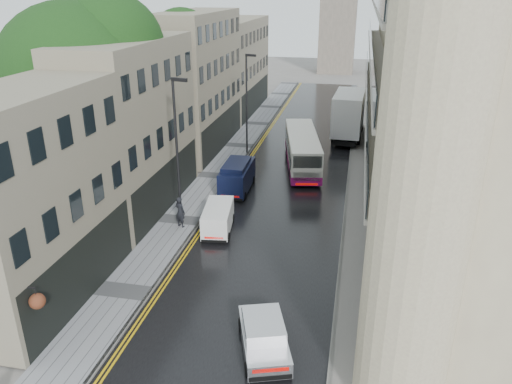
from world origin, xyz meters
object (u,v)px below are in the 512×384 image
at_px(cream_bus, 291,161).
at_px(white_lorry, 334,120).
at_px(tree_near, 79,108).
at_px(silver_hatchback, 248,360).
at_px(lamp_post_far, 247,105).
at_px(white_van, 203,228).
at_px(navy_van, 220,183).
at_px(pedestrian, 180,212).
at_px(lamp_post_near, 177,154).
at_px(tree_far, 161,83).

relative_size(cream_bus, white_lorry, 1.15).
height_order(tree_near, cream_bus, tree_near).
height_order(tree_near, silver_hatchback, tree_near).
relative_size(silver_hatchback, lamp_post_far, 0.46).
xyz_separation_m(silver_hatchback, white_van, (-5.04, 10.39, 0.09)).
xyz_separation_m(navy_van, pedestrian, (-1.20, -5.06, -0.10)).
distance_m(white_van, lamp_post_far, 17.22).
distance_m(lamp_post_near, lamp_post_far, 14.86).
height_order(tree_near, white_lorry, tree_near).
bearing_deg(lamp_post_near, navy_van, 85.94).
height_order(navy_van, lamp_post_far, lamp_post_far).
xyz_separation_m(cream_bus, white_van, (-3.68, -11.34, -0.57)).
height_order(cream_bus, lamp_post_far, lamp_post_far).
bearing_deg(tree_far, tree_near, -91.32).
relative_size(tree_near, pedestrian, 7.00).
distance_m(tree_far, silver_hatchback, 30.23).
xyz_separation_m(white_lorry, silver_hatchback, (-1.30, -31.94, -1.60)).
height_order(silver_hatchback, lamp_post_near, lamp_post_near).
relative_size(tree_near, lamp_post_far, 1.61).
bearing_deg(white_lorry, navy_van, -111.93).
bearing_deg(white_lorry, cream_bus, -101.74).
bearing_deg(silver_hatchback, cream_bus, 75.20).
xyz_separation_m(tree_far, pedestrian, (6.70, -14.71, -5.12)).
distance_m(white_van, navy_van, 6.43).
xyz_separation_m(white_van, lamp_post_near, (-2.07, 1.98, 3.81)).
bearing_deg(silver_hatchback, lamp_post_near, 101.48).
distance_m(tree_far, navy_van, 13.45).
bearing_deg(navy_van, white_van, -85.24).
bearing_deg(white_van, lamp_post_far, 85.82).
distance_m(tree_near, lamp_post_near, 7.25).
height_order(silver_hatchback, white_van, white_van).
bearing_deg(lamp_post_near, cream_bus, 71.98).
bearing_deg(cream_bus, lamp_post_near, -132.42).
relative_size(tree_near, lamp_post_near, 1.53).
bearing_deg(navy_van, lamp_post_far, 90.97).
bearing_deg(silver_hatchback, tree_far, 98.85).
xyz_separation_m(tree_far, white_lorry, (14.91, 5.51, -3.86)).
distance_m(tree_near, pedestrian, 9.27).
bearing_deg(lamp_post_near, tree_far, 128.37).
height_order(white_lorry, navy_van, white_lorry).
bearing_deg(tree_far, white_lorry, 20.29).
relative_size(silver_hatchback, white_van, 1.08).
bearing_deg(pedestrian, lamp_post_near, -50.28).
distance_m(white_van, pedestrian, 2.31).
bearing_deg(navy_van, white_lorry, 63.97).
bearing_deg(white_van, tree_near, 153.24).
bearing_deg(tree_far, lamp_post_far, 5.81).
xyz_separation_m(cream_bus, lamp_post_far, (-4.75, 5.47, 3.02)).
bearing_deg(lamp_post_far, white_lorry, 50.74).
relative_size(tree_near, white_lorry, 1.55).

